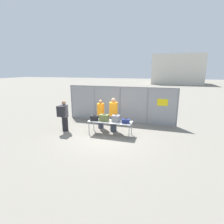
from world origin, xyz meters
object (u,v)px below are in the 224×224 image
(utility_trailer, at_px, (141,110))
(suitcase_grey, at_px, (116,118))
(suitcase_olive, at_px, (104,118))
(security_worker_near, at_px, (113,114))
(suitcase_navy, at_px, (126,121))
(inspection_table, at_px, (110,122))
(security_worker_far, at_px, (101,114))
(suitcase_black, at_px, (94,118))
(traveler_hooded, at_px, (64,115))

(utility_trailer, bearing_deg, suitcase_grey, -97.73)
(suitcase_olive, height_order, security_worker_near, security_worker_near)
(suitcase_navy, bearing_deg, suitcase_olive, 175.65)
(inspection_table, bearing_deg, suitcase_olive, -176.67)
(security_worker_far, xyz_separation_m, utility_trailer, (1.74, 3.67, -0.45))
(suitcase_black, distance_m, traveler_hooded, 1.71)
(traveler_hooded, bearing_deg, inspection_table, -0.95)
(suitcase_olive, height_order, suitcase_grey, suitcase_grey)
(suitcase_olive, relative_size, traveler_hooded, 0.28)
(suitcase_black, xyz_separation_m, suitcase_grey, (1.11, 0.12, 0.04))
(inspection_table, distance_m, suitcase_olive, 0.38)
(suitcase_navy, xyz_separation_m, traveler_hooded, (-3.34, -0.09, 0.09))
(suitcase_navy, height_order, security_worker_near, security_worker_near)
(security_worker_far, bearing_deg, inspection_table, 139.82)
(suitcase_navy, xyz_separation_m, utility_trailer, (0.09, 4.63, -0.43))
(inspection_table, bearing_deg, utility_trailer, 78.65)
(suitcase_grey, relative_size, security_worker_near, 0.22)
(inspection_table, bearing_deg, suitcase_black, -172.76)
(suitcase_black, relative_size, suitcase_grey, 1.12)
(inspection_table, relative_size, suitcase_black, 5.02)
(suitcase_black, height_order, suitcase_grey, suitcase_grey)
(suitcase_olive, xyz_separation_m, suitcase_navy, (1.13, -0.09, -0.06))
(traveler_hooded, bearing_deg, security_worker_near, 12.11)
(security_worker_near, height_order, security_worker_far, security_worker_near)
(inspection_table, distance_m, suitcase_navy, 0.84)
(suitcase_olive, bearing_deg, security_worker_near, 63.61)
(traveler_hooded, height_order, utility_trailer, traveler_hooded)
(suitcase_navy, xyz_separation_m, security_worker_near, (-0.83, 0.70, 0.11))
(security_worker_far, bearing_deg, suitcase_olive, 126.38)
(suitcase_black, bearing_deg, inspection_table, 7.24)
(security_worker_far, bearing_deg, suitcase_navy, 155.41)
(suitcase_grey, height_order, suitcase_navy, suitcase_grey)
(suitcase_grey, relative_size, suitcase_navy, 0.96)
(suitcase_navy, distance_m, security_worker_near, 1.09)
(suitcase_black, bearing_deg, utility_trailer, 69.62)
(suitcase_navy, bearing_deg, suitcase_grey, 167.14)
(suitcase_grey, relative_size, security_worker_far, 0.24)
(security_worker_far, bearing_deg, security_worker_near, 167.86)
(suitcase_navy, bearing_deg, utility_trailer, 88.87)
(suitcase_olive, xyz_separation_m, suitcase_grey, (0.61, 0.03, 0.00))
(traveler_hooded, xyz_separation_m, utility_trailer, (3.43, 4.72, -0.52))
(suitcase_navy, bearing_deg, suitcase_black, 179.96)
(utility_trailer, bearing_deg, suitcase_olive, -105.05)
(suitcase_black, relative_size, security_worker_far, 0.27)
(inspection_table, xyz_separation_m, suitcase_olive, (-0.31, -0.02, 0.21))
(traveler_hooded, bearing_deg, suitcase_grey, -1.11)
(inspection_table, xyz_separation_m, suitcase_navy, (0.82, -0.10, 0.15))
(inspection_table, bearing_deg, security_worker_near, 90.86)
(suitcase_grey, bearing_deg, utility_trailer, 82.27)
(suitcase_grey, bearing_deg, security_worker_near, 117.72)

